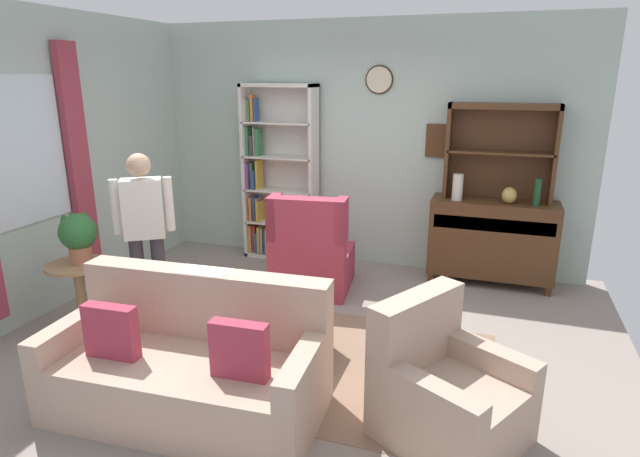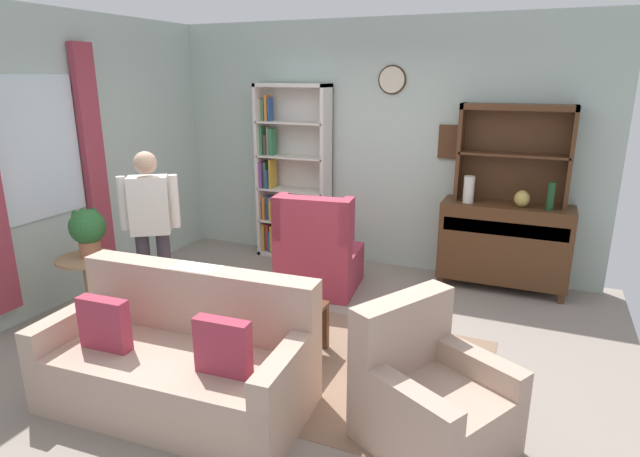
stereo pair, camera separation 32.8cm
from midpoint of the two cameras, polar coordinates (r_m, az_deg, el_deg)
name	(u,v)px [view 2 (the right image)]	position (r m, az deg, el deg)	size (l,w,h in m)	color
ground_plane	(300,339)	(4.65, -0.08, -11.97)	(5.40, 4.60, 0.02)	gray
wall_back	(378,146)	(6.16, 7.85, 8.83)	(5.00, 0.09, 2.80)	#ADC1B7
wall_left	(61,161)	(5.61, -24.82, 6.71)	(0.16, 4.20, 2.80)	#ADC1B7
area_rug	(307,359)	(4.33, 0.82, -14.03)	(2.77, 1.77, 0.01)	#846651
bookshelf	(289,178)	(6.42, -1.96, 5.49)	(0.90, 0.30, 2.10)	silver
sideboard	(504,242)	(5.87, 20.88, -1.44)	(1.30, 0.45, 0.92)	#4C2D19
sideboard_hutch	(515,140)	(5.77, 22.00, 8.86)	(1.10, 0.26, 1.00)	#4C2D19
vase_tall	(469,189)	(5.68, 17.48, 4.06)	(0.11, 0.11, 0.28)	beige
vase_round	(522,199)	(5.68, 22.65, 2.99)	(0.15, 0.15, 0.17)	tan
bottle_wine	(551,196)	(5.65, 25.33, 3.18)	(0.07, 0.07, 0.28)	#194223
couch_floral	(180,361)	(3.78, -12.50, -13.95)	(1.84, 0.95, 0.90)	tan
armchair_floral	(430,400)	(3.46, 14.65, -17.62)	(1.05, 1.04, 0.88)	tan
wingback_chair	(318,256)	(5.45, 1.51, -3.04)	(0.87, 0.89, 1.05)	#A33347
plant_stand	(89,281)	(5.20, -22.18, -5.36)	(0.52, 0.52, 0.61)	#A87F56
potted_plant_large	(88,229)	(5.07, -22.28, -0.07)	(0.32, 0.32, 0.44)	#AD6B4C
potted_plant_small	(141,304)	(5.08, -17.15, -7.90)	(0.21, 0.21, 0.29)	gray
person_reading	(151,224)	(4.91, -16.10, 0.48)	(0.48, 0.35, 1.56)	#38333D
coffee_table	(273,312)	(4.29, -2.97, -9.12)	(0.80, 0.50, 0.42)	#4C2D19
book_stack	(289,303)	(4.21, -1.19, -8.08)	(0.19, 0.15, 0.06)	#723F7F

